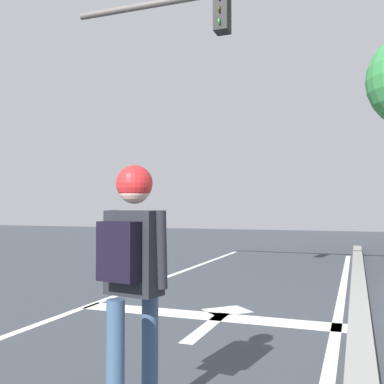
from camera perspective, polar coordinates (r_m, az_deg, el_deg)
stop_bar at (r=5.90m, az=1.82°, el=-15.55°), size 3.47×0.40×0.01m
lane_arrow_stem at (r=5.40m, az=1.96°, el=-16.82°), size 0.16×1.40×0.01m
lane_arrow_head at (r=6.19m, az=4.52°, el=-14.89°), size 0.71×0.71×0.01m
skater at (r=2.86m, az=-7.65°, el=-8.40°), size 0.44×0.60×1.58m
traffic_signal_mast at (r=7.33m, az=15.14°, el=16.22°), size 5.53×0.34×5.27m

